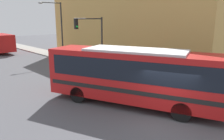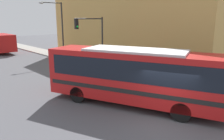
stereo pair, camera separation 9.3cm
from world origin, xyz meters
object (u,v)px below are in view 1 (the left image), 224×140
Objects in this scene: traffic_light_pole at (93,34)px; pedestrian_mid_block at (142,65)px; pedestrian_near_corner at (139,62)px; city_bus at (135,73)px; street_lamp at (59,25)px; parking_meter at (104,60)px; fire_hydrant at (165,78)px.

traffic_light_pole reaches higher than pedestrian_mid_block.
city_bus is at bearing -142.11° from pedestrian_near_corner.
pedestrian_mid_block is (1.29, -12.28, -3.31)m from street_lamp.
traffic_light_pole reaches higher than parking_meter.
city_bus is at bearing -105.38° from street_lamp.
fire_hydrant is 15.85m from street_lamp.
fire_hydrant is 3.35m from pedestrian_mid_block.
city_bus is 9.40m from parking_meter.
parking_meter reaches higher than fire_hydrant.
fire_hydrant is at bearing -109.37° from pedestrian_near_corner.
street_lamp is 4.29× the size of pedestrian_mid_block.
parking_meter is 8.91m from street_lamp.
pedestrian_near_corner is (5.97, 4.65, -0.85)m from city_bus.
fire_hydrant is (4.68, 0.99, -1.39)m from city_bus.
pedestrian_near_corner is at bearing 71.79° from pedestrian_mid_block.
pedestrian_mid_block is (2.12, -4.45, -2.67)m from traffic_light_pole.
traffic_light_pole is 5.20m from pedestrian_near_corner.
city_bus is at bearing -113.22° from traffic_light_pole.
pedestrian_near_corner reaches higher than pedestrian_mid_block.
pedestrian_near_corner is 1.16× the size of pedestrian_mid_block.
city_bus is 17.16m from street_lamp.
street_lamp reaches higher than pedestrian_mid_block.
parking_meter is at bearing -88.81° from street_lamp.
pedestrian_near_corner is (2.29, -3.93, -2.52)m from traffic_light_pole.
fire_hydrant is 0.12× the size of street_lamp.
traffic_light_pole is at bearing 120.20° from pedestrian_near_corner.
traffic_light_pole is 7.89m from street_lamp.
pedestrian_near_corner is (1.29, 3.66, 0.54)m from fire_hydrant.
street_lamp is at bearing 90.64° from fire_hydrant.
fire_hydrant is 0.51× the size of pedestrian_mid_block.
street_lamp is at bearing 91.19° from parking_meter.
street_lamp is (-0.17, 15.41, 3.71)m from fire_hydrant.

